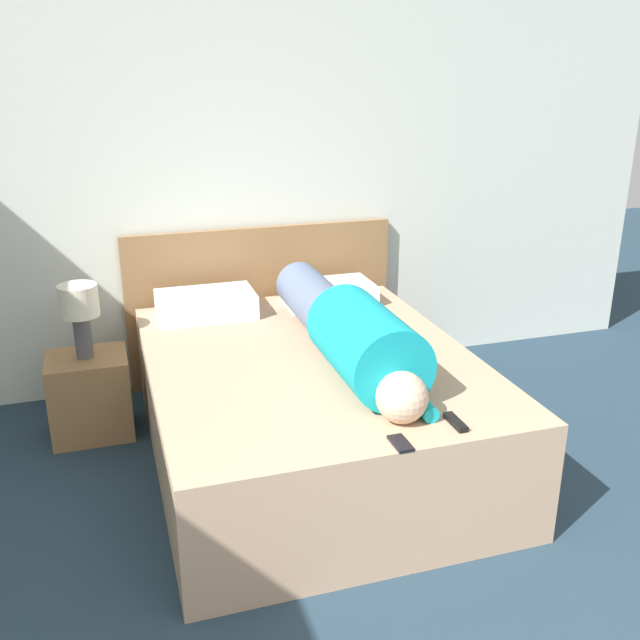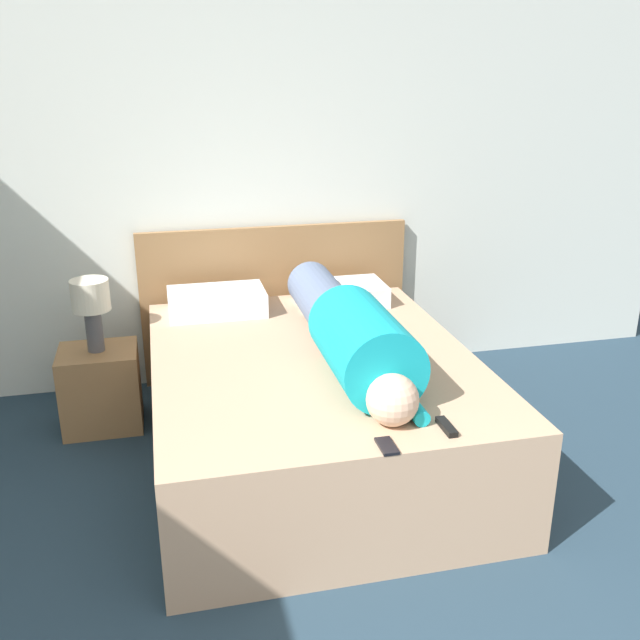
{
  "view_description": "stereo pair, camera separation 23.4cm",
  "coord_description": "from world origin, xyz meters",
  "px_view_note": "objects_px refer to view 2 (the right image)",
  "views": [
    {
      "loc": [
        -0.72,
        -0.37,
        2.0
      ],
      "look_at": [
        0.24,
        2.68,
        0.84
      ],
      "focal_mm": 40.0,
      "sensor_mm": 36.0,
      "label": 1
    },
    {
      "loc": [
        -0.49,
        -0.43,
        2.0
      ],
      "look_at": [
        0.24,
        2.68,
        0.84
      ],
      "focal_mm": 40.0,
      "sensor_mm": 36.0,
      "label": 2
    }
  ],
  "objects_px": {
    "tv_remote": "(447,427)",
    "pillow_second": "(341,294)",
    "nightstand": "(101,388)",
    "table_lamp": "(91,303)",
    "bed": "(313,408)",
    "person_lying": "(350,332)",
    "pillow_near_headboard": "(217,302)",
    "cell_phone": "(387,446)"
  },
  "relations": [
    {
      "from": "tv_remote",
      "to": "pillow_second",
      "type": "bearing_deg",
      "value": 90.38
    },
    {
      "from": "nightstand",
      "to": "table_lamp",
      "type": "xyz_separation_m",
      "value": [
        -0.0,
        0.0,
        0.52
      ]
    },
    {
      "from": "bed",
      "to": "tv_remote",
      "type": "xyz_separation_m",
      "value": [
        0.36,
        -0.87,
        0.3
      ]
    },
    {
      "from": "person_lying",
      "to": "pillow_near_headboard",
      "type": "relative_size",
      "value": 2.98
    },
    {
      "from": "nightstand",
      "to": "tv_remote",
      "type": "distance_m",
      "value": 2.13
    },
    {
      "from": "pillow_second",
      "to": "table_lamp",
      "type": "bearing_deg",
      "value": -173.97
    },
    {
      "from": "person_lying",
      "to": "pillow_second",
      "type": "distance_m",
      "value": 0.93
    },
    {
      "from": "bed",
      "to": "person_lying",
      "type": "xyz_separation_m",
      "value": [
        0.16,
        -0.12,
        0.46
      ]
    },
    {
      "from": "pillow_second",
      "to": "tv_remote",
      "type": "bearing_deg",
      "value": -89.62
    },
    {
      "from": "nightstand",
      "to": "pillow_near_headboard",
      "type": "height_order",
      "value": "pillow_near_headboard"
    },
    {
      "from": "bed",
      "to": "nightstand",
      "type": "relative_size",
      "value": 4.33
    },
    {
      "from": "bed",
      "to": "nightstand",
      "type": "distance_m",
      "value": 1.27
    },
    {
      "from": "table_lamp",
      "to": "person_lying",
      "type": "xyz_separation_m",
      "value": [
        1.27,
        -0.75,
        -0.0
      ]
    },
    {
      "from": "person_lying",
      "to": "pillow_near_headboard",
      "type": "bearing_deg",
      "value": 122.38
    },
    {
      "from": "pillow_near_headboard",
      "to": "bed",
      "type": "bearing_deg",
      "value": -62.2
    },
    {
      "from": "bed",
      "to": "tv_remote",
      "type": "distance_m",
      "value": 0.99
    },
    {
      "from": "person_lying",
      "to": "pillow_second",
      "type": "height_order",
      "value": "person_lying"
    },
    {
      "from": "bed",
      "to": "table_lamp",
      "type": "relative_size",
      "value": 4.92
    },
    {
      "from": "bed",
      "to": "pillow_second",
      "type": "height_order",
      "value": "pillow_second"
    },
    {
      "from": "pillow_second",
      "to": "cell_phone",
      "type": "relative_size",
      "value": 4.13
    },
    {
      "from": "cell_phone",
      "to": "person_lying",
      "type": "bearing_deg",
      "value": 84.49
    },
    {
      "from": "nightstand",
      "to": "person_lying",
      "type": "bearing_deg",
      "value": -30.49
    },
    {
      "from": "tv_remote",
      "to": "nightstand",
      "type": "bearing_deg",
      "value": 134.43
    },
    {
      "from": "table_lamp",
      "to": "tv_remote",
      "type": "relative_size",
      "value": 2.76
    },
    {
      "from": "cell_phone",
      "to": "bed",
      "type": "bearing_deg",
      "value": 94.73
    },
    {
      "from": "bed",
      "to": "pillow_near_headboard",
      "type": "relative_size",
      "value": 3.59
    },
    {
      "from": "pillow_near_headboard",
      "to": "pillow_second",
      "type": "xyz_separation_m",
      "value": [
        0.76,
        0.0,
        -0.01
      ]
    },
    {
      "from": "nightstand",
      "to": "pillow_second",
      "type": "xyz_separation_m",
      "value": [
        1.46,
        0.15,
        0.41
      ]
    },
    {
      "from": "bed",
      "to": "person_lying",
      "type": "distance_m",
      "value": 0.5
    },
    {
      "from": "pillow_second",
      "to": "pillow_near_headboard",
      "type": "bearing_deg",
      "value": 180.0
    },
    {
      "from": "bed",
      "to": "person_lying",
      "type": "bearing_deg",
      "value": -36.94
    },
    {
      "from": "pillow_near_headboard",
      "to": "nightstand",
      "type": "bearing_deg",
      "value": -167.53
    },
    {
      "from": "table_lamp",
      "to": "cell_phone",
      "type": "xyz_separation_m",
      "value": [
        1.19,
        -1.58,
        -0.16
      ]
    },
    {
      "from": "bed",
      "to": "table_lamp",
      "type": "xyz_separation_m",
      "value": [
        -1.11,
        0.63,
        0.46
      ]
    },
    {
      "from": "person_lying",
      "to": "pillow_second",
      "type": "bearing_deg",
      "value": 78.02
    },
    {
      "from": "nightstand",
      "to": "person_lying",
      "type": "height_order",
      "value": "person_lying"
    },
    {
      "from": "table_lamp",
      "to": "cell_phone",
      "type": "bearing_deg",
      "value": -53.09
    },
    {
      "from": "pillow_near_headboard",
      "to": "pillow_second",
      "type": "height_order",
      "value": "pillow_near_headboard"
    },
    {
      "from": "table_lamp",
      "to": "person_lying",
      "type": "distance_m",
      "value": 1.47
    },
    {
      "from": "pillow_near_headboard",
      "to": "cell_phone",
      "type": "relative_size",
      "value": 4.35
    },
    {
      "from": "nightstand",
      "to": "pillow_second",
      "type": "height_order",
      "value": "pillow_second"
    },
    {
      "from": "table_lamp",
      "to": "person_lying",
      "type": "height_order",
      "value": "person_lying"
    }
  ]
}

